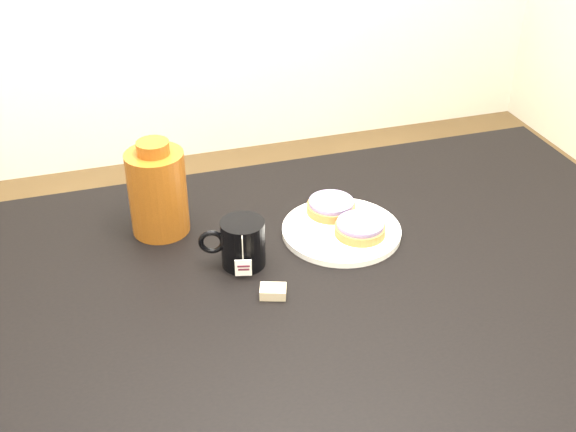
{
  "coord_description": "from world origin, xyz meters",
  "views": [
    {
      "loc": [
        -0.37,
        -0.97,
        1.53
      ],
      "look_at": [
        -0.03,
        0.13,
        0.81
      ],
      "focal_mm": 45.0,
      "sensor_mm": 36.0,
      "label": 1
    }
  ],
  "objects_px": {
    "teabag_pouch": "(273,292)",
    "bagel_back": "(331,206)",
    "bagel_front": "(360,228)",
    "mug": "(242,243)",
    "plate": "(341,230)",
    "table": "(322,313)",
    "bagel_package": "(158,191)"
  },
  "relations": [
    {
      "from": "teabag_pouch",
      "to": "bagel_back",
      "type": "bearing_deg",
      "value": 48.92
    },
    {
      "from": "bagel_front",
      "to": "mug",
      "type": "xyz_separation_m",
      "value": [
        -0.24,
        -0.01,
        0.02
      ]
    },
    {
      "from": "plate",
      "to": "bagel_front",
      "type": "height_order",
      "value": "bagel_front"
    },
    {
      "from": "bagel_back",
      "to": "bagel_front",
      "type": "relative_size",
      "value": 1.02
    },
    {
      "from": "teabag_pouch",
      "to": "mug",
      "type": "bearing_deg",
      "value": 104.0
    },
    {
      "from": "table",
      "to": "bagel_package",
      "type": "bearing_deg",
      "value": 136.12
    },
    {
      "from": "table",
      "to": "teabag_pouch",
      "type": "xyz_separation_m",
      "value": [
        -0.1,
        -0.02,
        0.09
      ]
    },
    {
      "from": "bagel_back",
      "to": "plate",
      "type": "bearing_deg",
      "value": -90.85
    },
    {
      "from": "mug",
      "to": "bagel_package",
      "type": "bearing_deg",
      "value": 142.8
    },
    {
      "from": "plate",
      "to": "bagel_back",
      "type": "relative_size",
      "value": 1.68
    },
    {
      "from": "table",
      "to": "bagel_front",
      "type": "xyz_separation_m",
      "value": [
        0.11,
        0.1,
        0.11
      ]
    },
    {
      "from": "plate",
      "to": "teabag_pouch",
      "type": "relative_size",
      "value": 5.16
    },
    {
      "from": "table",
      "to": "bagel_back",
      "type": "bearing_deg",
      "value": 66.35
    },
    {
      "from": "mug",
      "to": "bagel_package",
      "type": "xyz_separation_m",
      "value": [
        -0.12,
        0.16,
        0.04
      ]
    },
    {
      "from": "table",
      "to": "plate",
      "type": "distance_m",
      "value": 0.17
    },
    {
      "from": "mug",
      "to": "teabag_pouch",
      "type": "height_order",
      "value": "mug"
    },
    {
      "from": "bagel_front",
      "to": "teabag_pouch",
      "type": "relative_size",
      "value": 3.02
    },
    {
      "from": "bagel_package",
      "to": "plate",
      "type": "bearing_deg",
      "value": -19.64
    },
    {
      "from": "plate",
      "to": "bagel_front",
      "type": "relative_size",
      "value": 1.71
    },
    {
      "from": "table",
      "to": "plate",
      "type": "height_order",
      "value": "plate"
    },
    {
      "from": "bagel_back",
      "to": "bagel_package",
      "type": "distance_m",
      "value": 0.35
    },
    {
      "from": "teabag_pouch",
      "to": "bagel_front",
      "type": "bearing_deg",
      "value": 29.64
    },
    {
      "from": "teabag_pouch",
      "to": "bagel_package",
      "type": "xyz_separation_m",
      "value": [
        -0.15,
        0.27,
        0.08
      ]
    },
    {
      "from": "teabag_pouch",
      "to": "bagel_package",
      "type": "relative_size",
      "value": 0.23
    },
    {
      "from": "mug",
      "to": "teabag_pouch",
      "type": "bearing_deg",
      "value": -61.44
    },
    {
      "from": "table",
      "to": "teabag_pouch",
      "type": "height_order",
      "value": "teabag_pouch"
    },
    {
      "from": "bagel_back",
      "to": "bagel_front",
      "type": "distance_m",
      "value": 0.09
    },
    {
      "from": "table",
      "to": "bagel_back",
      "type": "relative_size",
      "value": 10.13
    },
    {
      "from": "mug",
      "to": "bagel_package",
      "type": "height_order",
      "value": "bagel_package"
    },
    {
      "from": "plate",
      "to": "mug",
      "type": "relative_size",
      "value": 1.8
    },
    {
      "from": "plate",
      "to": "mug",
      "type": "bearing_deg",
      "value": -169.37
    },
    {
      "from": "plate",
      "to": "bagel_package",
      "type": "xyz_separation_m",
      "value": [
        -0.33,
        0.12,
        0.08
      ]
    }
  ]
}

